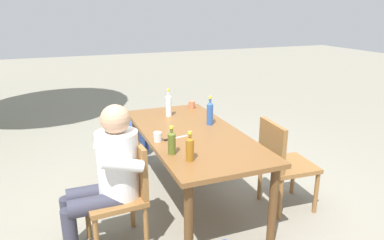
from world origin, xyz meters
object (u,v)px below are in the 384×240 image
Objects in this scene: person_in_white_shirt at (108,172)px; bottle_clear at (169,104)px; bottle_olive at (172,142)px; chair_near_left at (282,161)px; backpack_by_near_side at (136,138)px; cup_glass at (158,137)px; cup_terracotta at (192,105)px; bottle_amber at (190,148)px; chair_far_left at (124,189)px; dining_table at (192,140)px; bottle_blue at (210,113)px; table_knife at (174,138)px.

bottle_clear is at bearing -38.86° from person_in_white_shirt.
person_in_white_shirt reaches higher than bottle_clear.
bottle_olive is at bearing -90.62° from person_in_white_shirt.
bottle_olive is at bearing 90.56° from chair_near_left.
chair_near_left is at bearing -151.08° from backpack_by_near_side.
bottle_clear is 3.58× the size of cup_glass.
cup_glass is (0.31, -0.48, 0.12)m from person_in_white_shirt.
bottle_olive is 1.36m from cup_terracotta.
bottle_amber is 2.07m from backpack_by_near_side.
chair_far_left is 1.48m from chair_near_left.
cup_glass is (0.30, -0.37, 0.28)m from chair_far_left.
chair_near_left reaches higher than dining_table.
bottle_blue is 3.48× the size of cup_glass.
table_knife is at bearing 149.73° from cup_terracotta.
dining_table is 1.59× the size of person_in_white_shirt.
table_knife is at bearing -63.60° from person_in_white_shirt.
cup_terracotta is 0.19× the size of backpack_by_near_side.
backpack_by_near_side is at bearing 1.47° from table_knife.
chair_near_left is 10.39× the size of cup_glass.
bottle_olive is 0.98× the size of table_knife.
bottle_blue is (0.56, 0.49, 0.37)m from chair_near_left.
chair_near_left is at bearing -79.63° from bottle_amber.
bottle_blue is at bearing -62.66° from person_in_white_shirt.
bottle_amber is 0.50m from table_knife.
cup_terracotta is at bearing -21.82° from bottle_amber.
bottle_amber is (-0.60, 0.25, 0.18)m from dining_table.
bottle_blue is (0.57, -1.10, 0.20)m from person_in_white_shirt.
chair_near_left is at bearing -159.64° from cup_terracotta.
chair_near_left is (-0.00, -1.48, 0.00)m from chair_far_left.
bottle_clear reaches higher than bottle_blue.
bottle_olive is at bearing 163.64° from bottle_clear.
cup_glass is 0.35× the size of table_knife.
bottle_clear is 0.71m from table_knife.
chair_near_left is 1.30m from cup_terracotta.
chair_far_left is 0.55m from cup_glass.
person_in_white_shirt is at bearing 141.14° from bottle_clear.
bottle_clear is at bearing -9.92° from bottle_amber.
cup_terracotta is (0.77, -0.30, 0.12)m from dining_table.
bottle_blue is at bearing 41.04° from chair_near_left.
person_in_white_shirt is (-0.42, 0.85, 0.01)m from dining_table.
bottle_clear is (1.00, -0.80, 0.20)m from person_in_white_shirt.
bottle_blue is 0.65× the size of backpack_by_near_side.
bottle_amber reaches higher than bottle_olive.
bottle_olive is 2.76× the size of cup_terracotta.
cup_glass is (-0.11, 0.37, 0.12)m from dining_table.
bottle_amber is (-0.18, 0.99, 0.34)m from chair_near_left.
dining_table is 0.25m from table_knife.
chair_far_left is 3.64× the size of table_knife.
dining_table is at bearing -22.75° from bottle_amber.
bottle_blue reaches higher than chair_far_left.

